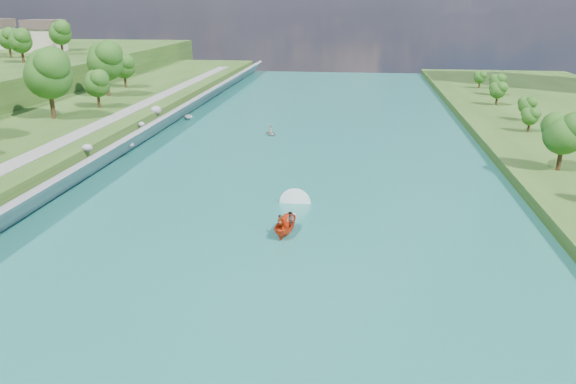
# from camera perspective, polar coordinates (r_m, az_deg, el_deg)

# --- Properties ---
(ground) EXTENTS (260.00, 260.00, 0.00)m
(ground) POSITION_cam_1_polar(r_m,az_deg,el_deg) (52.66, -2.26, -5.79)
(ground) COLOR #2D5119
(ground) RESTS_ON ground
(river_water) EXTENTS (55.00, 240.00, 0.10)m
(river_water) POSITION_cam_1_polar(r_m,az_deg,el_deg) (71.14, 0.37, 0.88)
(river_water) COLOR #1A6265
(river_water) RESTS_ON ground
(ridge_west) EXTENTS (60.00, 120.00, 9.00)m
(ridge_west) POSITION_cam_1_polar(r_m,az_deg,el_deg) (169.52, -25.62, 11.05)
(ridge_west) COLOR #2D5119
(ridge_west) RESTS_ON ground
(riprap_bank) EXTENTS (4.54, 236.00, 4.67)m
(riprap_bank) POSITION_cam_1_polar(r_m,az_deg,el_deg) (77.73, -18.97, 2.76)
(riprap_bank) COLOR slate
(riprap_bank) RESTS_ON ground
(riverside_path) EXTENTS (3.00, 200.00, 0.10)m
(riverside_path) POSITION_cam_1_polar(r_m,az_deg,el_deg) (80.63, -23.28, 4.07)
(riverside_path) COLOR gray
(riverside_path) RESTS_ON berm_west
(ridge_houses) EXTENTS (29.50, 29.50, 8.40)m
(ridge_houses) POSITION_cam_1_polar(r_m,az_deg,el_deg) (176.38, -26.90, 14.00)
(ridge_houses) COLOR beige
(ridge_houses) RESTS_ON ridge_west
(trees_ridge) EXTENTS (15.68, 41.00, 10.06)m
(trees_ridge) POSITION_cam_1_polar(r_m,az_deg,el_deg) (160.43, -23.59, 14.31)
(trees_ridge) COLOR #184E14
(trees_ridge) RESTS_ON ridge_west
(motorboat) EXTENTS (3.60, 19.10, 2.14)m
(motorboat) POSITION_cam_1_polar(r_m,az_deg,el_deg) (56.59, -0.13, -3.04)
(motorboat) COLOR red
(motorboat) RESTS_ON river_water
(raft) EXTENTS (2.94, 3.36, 1.60)m
(raft) POSITION_cam_1_polar(r_m,az_deg,el_deg) (97.41, -1.76, 6.03)
(raft) COLOR gray
(raft) RESTS_ON river_water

